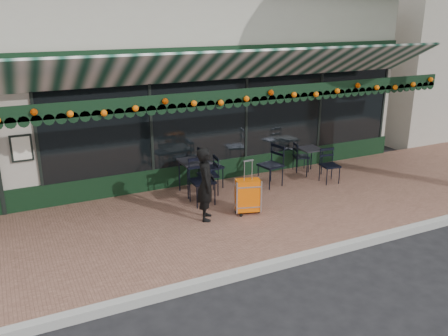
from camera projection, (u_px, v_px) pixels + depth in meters
name	position (u px, v px, depth m)	size (l,w,h in m)	color
ground	(283.00, 264.00, 8.07)	(80.00, 80.00, 0.00)	black
sidewalk	(231.00, 216.00, 9.76)	(18.00, 4.00, 0.15)	brown
curb	(286.00, 262.00, 7.98)	(18.00, 0.16, 0.15)	#9E9E99
restaurant_building	(143.00, 76.00, 14.05)	(12.00, 9.60, 4.50)	#A0978A
neighbor_building_right	(447.00, 55.00, 19.54)	(12.00, 8.00, 4.80)	#A7A193
woman	(206.00, 184.00, 9.24)	(0.53, 0.35, 1.47)	black
suitcase	(248.00, 196.00, 9.62)	(0.55, 0.41, 1.13)	#E55B07
cafe_table_a	(310.00, 151.00, 11.97)	(0.54, 0.54, 0.66)	black
cafe_table_b	(194.00, 164.00, 10.60)	(0.63, 0.63, 0.78)	black
chair_a_left	(271.00, 166.00, 11.13)	(0.49, 0.49, 0.99)	black
chair_a_right	(301.00, 157.00, 12.21)	(0.38, 0.38, 0.75)	black
chair_a_front	(330.00, 166.00, 11.36)	(0.42, 0.42, 0.83)	black
chair_b_left	(208.00, 175.00, 10.63)	(0.44, 0.44, 0.88)	black
chair_b_right	(211.00, 167.00, 11.03)	(0.49, 0.49, 0.98)	black
chair_b_front	(202.00, 182.00, 10.07)	(0.50, 0.50, 1.00)	black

